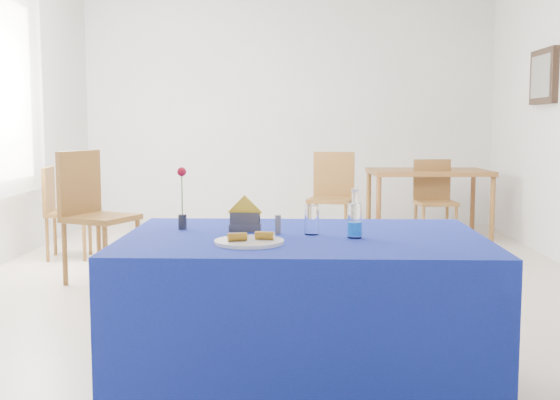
# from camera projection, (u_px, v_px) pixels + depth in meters

# --- Properties ---
(floor) EXTENTS (7.00, 7.00, 0.00)m
(floor) POSITION_uv_depth(u_px,v_px,m) (278.00, 290.00, 5.32)
(floor) COLOR #C1B1A0
(floor) RESTS_ON ground
(room_shell) EXTENTS (7.00, 7.00, 7.00)m
(room_shell) POSITION_uv_depth(u_px,v_px,m) (278.00, 56.00, 5.13)
(room_shell) COLOR silver
(room_shell) RESTS_ON ground
(curtain) EXTENTS (0.04, 1.75, 1.85)m
(curtain) POSITION_uv_depth(u_px,v_px,m) (3.00, 89.00, 6.02)
(curtain) COLOR white
(curtain) RESTS_ON room_shell
(picture_frame) EXTENTS (0.06, 0.64, 0.52)m
(picture_frame) POSITION_uv_depth(u_px,v_px,m) (544.00, 77.00, 6.65)
(picture_frame) COLOR black
(picture_frame) RESTS_ON room_shell
(picture_art) EXTENTS (0.02, 0.52, 0.40)m
(picture_art) POSITION_uv_depth(u_px,v_px,m) (541.00, 77.00, 6.65)
(picture_art) COLOR #998C66
(picture_art) RESTS_ON room_shell
(plate) EXTENTS (0.29, 0.29, 0.01)m
(plate) POSITION_uv_depth(u_px,v_px,m) (249.00, 242.00, 2.91)
(plate) COLOR white
(plate) RESTS_ON blue_table
(drinking_glass) EXTENTS (0.06, 0.06, 0.13)m
(drinking_glass) POSITION_uv_depth(u_px,v_px,m) (312.00, 220.00, 3.14)
(drinking_glass) COLOR white
(drinking_glass) RESTS_ON blue_table
(salt_shaker) EXTENTS (0.03, 0.03, 0.08)m
(salt_shaker) POSITION_uv_depth(u_px,v_px,m) (236.00, 221.00, 3.28)
(salt_shaker) COLOR slate
(salt_shaker) RESTS_ON blue_table
(pepper_shaker) EXTENTS (0.03, 0.03, 0.08)m
(pepper_shaker) POSITION_uv_depth(u_px,v_px,m) (278.00, 224.00, 3.17)
(pepper_shaker) COLOR slate
(pepper_shaker) RESTS_ON blue_table
(blue_table) EXTENTS (1.60, 1.10, 0.76)m
(blue_table) POSITION_uv_depth(u_px,v_px,m) (303.00, 318.00, 3.17)
(blue_table) COLOR navy
(blue_table) RESTS_ON floor
(water_bottle) EXTENTS (0.06, 0.06, 0.21)m
(water_bottle) POSITION_uv_depth(u_px,v_px,m) (355.00, 222.00, 3.05)
(water_bottle) COLOR white
(water_bottle) RESTS_ON blue_table
(napkin_holder) EXTENTS (0.16, 0.06, 0.17)m
(napkin_holder) POSITION_uv_depth(u_px,v_px,m) (245.00, 221.00, 3.24)
(napkin_holder) COLOR #3C3C42
(napkin_holder) RESTS_ON blue_table
(rose_vase) EXTENTS (0.04, 0.04, 0.29)m
(rose_vase) POSITION_uv_depth(u_px,v_px,m) (182.00, 201.00, 3.29)
(rose_vase) COLOR #232328
(rose_vase) RESTS_ON blue_table
(oak_table) EXTENTS (1.31, 0.88, 0.76)m
(oak_table) POSITION_uv_depth(u_px,v_px,m) (428.00, 177.00, 7.66)
(oak_table) COLOR brown
(oak_table) RESTS_ON floor
(chair_bg_left) EXTENTS (0.51, 0.51, 0.96)m
(chair_bg_left) POSITION_uv_depth(u_px,v_px,m) (332.00, 191.00, 7.27)
(chair_bg_left) COLOR brown
(chair_bg_left) RESTS_ON floor
(chair_bg_right) EXTENTS (0.42, 0.42, 0.88)m
(chair_bg_right) POSITION_uv_depth(u_px,v_px,m) (434.00, 195.00, 7.35)
(chair_bg_right) COLOR brown
(chair_bg_right) RESTS_ON floor
(chair_win_a) EXTENTS (0.61, 0.61, 1.04)m
(chair_win_a) POSITION_uv_depth(u_px,v_px,m) (91.00, 207.00, 5.54)
(chair_win_a) COLOR brown
(chair_win_a) RESTS_ON floor
(chair_win_b) EXTENTS (0.43, 0.43, 0.86)m
(chair_win_b) POSITION_uv_depth(u_px,v_px,m) (60.00, 206.00, 6.51)
(chair_win_b) COLOR brown
(chair_win_b) RESTS_ON floor
(banana_pieces) EXTENTS (0.20, 0.09, 0.03)m
(banana_pieces) POSITION_uv_depth(u_px,v_px,m) (251.00, 236.00, 2.90)
(banana_pieces) COLOR gold
(banana_pieces) RESTS_ON plate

